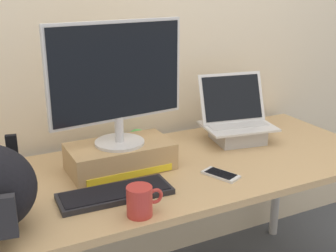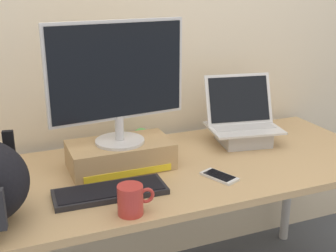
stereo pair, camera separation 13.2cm
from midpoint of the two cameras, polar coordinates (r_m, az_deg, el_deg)
The scene contains 9 objects.
back_wall at distance 2.13m, azimuth -7.80°, elevation 13.26°, with size 7.00×0.10×2.60m, color beige.
desk at distance 1.86m, azimuth -2.05°, elevation -7.30°, with size 1.89×0.76×0.75m.
toner_box_yellow at distance 1.81m, azimuth -8.34°, elevation -3.96°, with size 0.42×0.23×0.11m.
desktop_monitor at distance 1.72m, azimuth -8.82°, elevation 5.92°, with size 0.56×0.20×0.49m.
open_laptop at distance 2.12m, azimuth 7.18°, elevation -0.17°, with size 0.36×0.30×0.31m.
external_keyboard at distance 1.61m, azimuth -9.26°, elevation -8.74°, with size 0.41×0.16×0.02m.
coffee_mug at distance 1.46m, azimuth -6.27°, elevation -9.73°, with size 0.13×0.09×0.10m.
cell_phone at distance 1.75m, azimuth 4.74°, elevation -6.36°, with size 0.12×0.16×0.01m.
plush_toy at distance 2.04m, azimuth -5.87°, elevation -1.58°, with size 0.09×0.09×0.09m.
Camera 1 is at (-0.75, -1.50, 1.49)m, focal length 46.80 mm.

